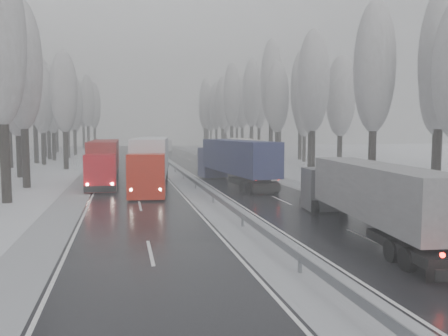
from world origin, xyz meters
name	(u,v)px	position (x,y,z in m)	size (l,w,h in m)	color
ground	(266,246)	(0.00, 0.00, 0.00)	(260.00, 260.00, 0.00)	silver
carriageway_right	(226,176)	(5.25, 30.00, 0.01)	(7.50, 200.00, 0.03)	black
carriageway_left	(134,178)	(-5.25, 30.00, 0.01)	(7.50, 200.00, 0.03)	black
median_slush	(181,177)	(0.00, 30.00, 0.02)	(3.00, 200.00, 0.04)	#A9ABB1
shoulder_right	(267,175)	(10.20, 30.00, 0.02)	(2.40, 200.00, 0.04)	#A9ABB1
shoulder_left	(87,179)	(-10.20, 30.00, 0.02)	(2.40, 200.00, 0.04)	#A9ABB1
median_guardrail	(181,172)	(0.00, 29.99, 0.60)	(0.12, 200.00, 0.76)	slate
tree_15	(441,60)	(19.28, 12.71, 11.05)	(3.60, 3.60, 17.13)	black
tree_16	(375,68)	(15.04, 15.67, 10.67)	(3.60, 3.60, 16.53)	black
tree_17	(438,83)	(24.68, 19.67, 10.03)	(3.60, 3.60, 15.54)	black
tree_18	(313,82)	(14.51, 27.03, 10.70)	(3.60, 3.60, 16.58)	black
tree_19	(341,97)	(20.02, 31.03, 9.42)	(3.60, 3.60, 14.57)	black
tree_20	(311,93)	(17.90, 35.17, 10.14)	(3.60, 3.60, 15.71)	black
tree_21	(314,83)	(20.12, 39.17, 12.00)	(3.60, 3.60, 18.62)	black
tree_22	(277,98)	(17.02, 45.60, 10.24)	(3.60, 3.60, 15.86)	black
tree_23	(305,109)	(23.31, 49.60, 8.77)	(3.60, 3.60, 13.55)	black
tree_24	(271,83)	(17.90, 51.02, 13.19)	(3.60, 3.60, 20.49)	black
tree_25	(301,90)	(24.81, 55.02, 12.52)	(3.60, 3.60, 19.44)	black
tree_26	(252,94)	(17.56, 61.27, 12.10)	(3.60, 3.60, 18.78)	black
tree_27	(280,100)	(24.72, 65.27, 11.36)	(3.60, 3.60, 17.62)	black
tree_28	(232,95)	(16.34, 71.95, 12.64)	(3.60, 3.60, 19.62)	black
tree_29	(259,102)	(23.71, 75.95, 11.67)	(3.60, 3.60, 18.11)	black
tree_30	(223,104)	(16.56, 81.70, 11.52)	(3.60, 3.60, 17.86)	black
tree_31	(242,103)	(22.48, 85.70, 11.97)	(3.60, 3.60, 18.58)	black
tree_32	(216,107)	(16.63, 89.21, 11.18)	(3.60, 3.60, 17.33)	black
tree_33	(225,115)	(19.77, 93.21, 9.26)	(3.60, 3.60, 14.33)	black
tree_34	(207,107)	(15.73, 96.32, 11.37)	(3.60, 3.60, 17.63)	black
tree_35	(237,107)	(24.94, 100.32, 11.77)	(3.60, 3.60, 18.25)	black
tree_36	(205,103)	(17.04, 106.16, 13.02)	(3.60, 3.60, 20.23)	black
tree_37	(226,113)	(24.02, 110.16, 10.56)	(3.60, 3.60, 16.37)	black
tree_38	(205,110)	(18.73, 116.73, 11.59)	(3.60, 3.60, 17.97)	black
tree_39	(211,114)	(21.55, 120.73, 10.45)	(3.60, 3.60, 16.19)	black
tree_56	(0,40)	(-14.71, 15.70, 11.68)	(3.60, 3.60, 18.12)	black
tree_58	(22,66)	(-15.13, 24.57, 11.10)	(3.60, 3.60, 17.21)	black
tree_60	(17,92)	(-17.75, 34.20, 9.59)	(3.60, 3.60, 14.84)	black
tree_62	(64,92)	(-13.94, 43.73, 10.36)	(3.60, 3.60, 16.04)	black
tree_63	(7,90)	(-21.85, 47.73, 10.89)	(3.60, 3.60, 16.88)	black
tree_64	(42,99)	(-18.26, 52.71, 9.96)	(3.60, 3.60, 15.42)	black
tree_65	(34,85)	(-20.05, 56.71, 12.55)	(3.60, 3.60, 19.48)	black
tree_66	(52,104)	(-18.16, 62.35, 9.84)	(3.60, 3.60, 15.23)	black
tree_67	(48,99)	(-19.54, 66.35, 11.03)	(3.60, 3.60, 17.09)	black
tree_68	(67,101)	(-16.58, 69.11, 10.75)	(3.60, 3.60, 16.65)	black
tree_69	(43,93)	(-21.42, 73.11, 12.46)	(3.60, 3.60, 19.35)	black
tree_70	(74,103)	(-16.33, 79.19, 11.03)	(3.60, 3.60, 17.09)	black
tree_71	(53,96)	(-21.09, 83.19, 12.63)	(3.60, 3.60, 19.61)	black
tree_72	(67,111)	(-18.93, 88.54, 9.76)	(3.60, 3.60, 15.11)	black
tree_73	(56,106)	(-21.82, 92.54, 11.11)	(3.60, 3.60, 17.22)	black
tree_74	(87,101)	(-15.07, 99.33, 12.67)	(3.60, 3.60, 19.68)	black
tree_75	(52,104)	(-24.20, 103.33, 11.99)	(3.60, 3.60, 18.60)	black
tree_76	(94,106)	(-14.05, 108.72, 11.95)	(3.60, 3.60, 18.55)	black
tree_77	(75,116)	(-19.66, 112.72, 9.26)	(3.60, 3.60, 14.32)	black
tree_78	(83,105)	(-17.56, 115.31, 12.59)	(3.60, 3.60, 19.55)	black
tree_79	(75,111)	(-20.33, 119.31, 11.01)	(3.60, 3.60, 17.07)	black
truck_grey_tarp	(366,193)	(5.64, 0.91, 2.14)	(3.89, 14.43, 3.67)	#4D4E52
truck_blue_box	(234,159)	(4.03, 21.86, 2.54)	(4.46, 17.12, 4.35)	#1D1F4A
truck_cream_box	(241,153)	(8.17, 34.12, 2.46)	(4.78, 16.58, 4.22)	#BAB7A4
box_truck_distant	(166,146)	(4.06, 90.13, 1.48)	(2.65, 7.83, 2.90)	silver
truck_red_white	(151,159)	(-3.83, 21.65, 2.67)	(4.82, 17.99, 4.57)	#B8190A
truck_red_red	(104,159)	(-8.20, 26.35, 2.48)	(2.73, 16.60, 4.25)	red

